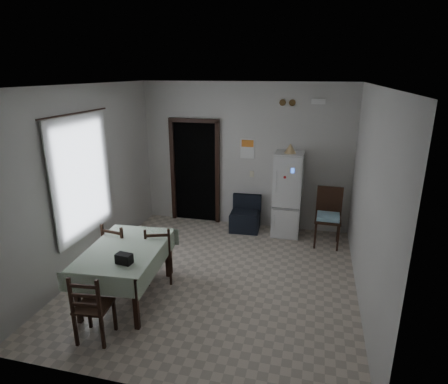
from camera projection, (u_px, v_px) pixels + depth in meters
name	position (u px, v px, depth m)	size (l,w,h in m)	color
ground	(216.00, 277.00, 5.86)	(4.50, 4.50, 0.00)	#BDAD9B
ceiling	(215.00, 85.00, 4.97)	(4.20, 4.50, 0.02)	white
wall_back	(245.00, 156.00, 7.49)	(4.20, 0.02, 2.90)	beige
wall_front	(150.00, 263.00, 3.33)	(4.20, 0.02, 2.90)	beige
wall_left	(87.00, 180.00, 5.89)	(0.02, 4.50, 2.90)	beige
wall_right	(369.00, 201.00, 4.93)	(0.02, 4.50, 2.90)	beige
doorway	(198.00, 170.00, 8.04)	(1.06, 0.52, 2.22)	black
window_recess	(76.00, 177.00, 5.69)	(0.10, 1.20, 1.60)	silver
curtain	(82.00, 177.00, 5.66)	(0.02, 1.45, 1.85)	silver
curtain_rod	(75.00, 113.00, 5.37)	(0.02, 0.02, 1.60)	black
calendar	(247.00, 148.00, 7.41)	(0.28, 0.02, 0.40)	white
calendar_image	(247.00, 143.00, 7.38)	(0.24, 0.01, 0.14)	orange
light_switch	(252.00, 174.00, 7.55)	(0.08, 0.02, 0.12)	beige
vent_left	(283.00, 103.00, 6.99)	(0.12, 0.12, 0.03)	brown
vent_right	(292.00, 103.00, 6.95)	(0.12, 0.12, 0.03)	brown
emergency_light	(318.00, 102.00, 6.81)	(0.25, 0.07, 0.09)	white
fridge	(287.00, 195.00, 7.18)	(0.53, 0.53, 1.64)	silver
tan_cone	(290.00, 148.00, 6.86)	(0.22, 0.22, 0.18)	tan
navy_seat	(245.00, 214.00, 7.51)	(0.57, 0.56, 0.69)	black
corner_chair	(328.00, 218.00, 6.79)	(0.46, 0.46, 1.07)	black
dining_table	(127.00, 273.00, 5.24)	(0.98, 1.49, 0.77)	#AEC2A6
black_bag	(124.00, 259.00, 4.68)	(0.20, 0.12, 0.13)	black
dining_chair_far_left	(121.00, 250.00, 5.72)	(0.40, 0.40, 0.94)	black
dining_chair_far_right	(159.00, 253.00, 5.67)	(0.39, 0.39, 0.91)	black
dining_chair_near_head	(94.00, 305.00, 4.40)	(0.39, 0.39, 0.90)	black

